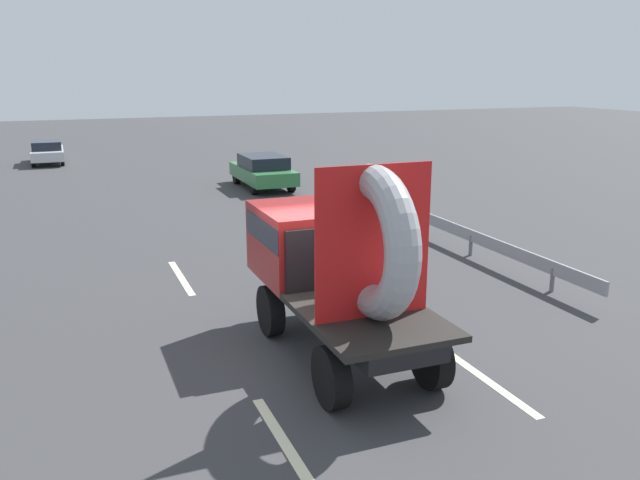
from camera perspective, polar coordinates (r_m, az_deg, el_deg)
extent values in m
plane|color=#38383A|center=(11.89, 0.48, -9.55)|extent=(120.00, 120.00, 0.00)
cylinder|color=black|center=(12.41, -4.33, -6.13)|extent=(0.28, 0.96, 0.96)
cylinder|color=black|center=(12.98, 2.87, -5.15)|extent=(0.28, 0.96, 0.96)
cylinder|color=black|center=(9.85, 0.99, -11.85)|extent=(0.28, 0.96, 0.96)
cylinder|color=black|center=(10.56, 9.66, -10.16)|extent=(0.28, 0.96, 0.96)
cube|color=black|center=(11.31, 1.89, -5.71)|extent=(1.30, 4.82, 0.25)
cube|color=maroon|center=(12.29, -0.67, -0.11)|extent=(2.00, 2.05, 1.35)
cube|color=black|center=(12.17, -0.59, 1.18)|extent=(2.02, 1.94, 0.44)
cube|color=black|center=(10.38, 4.17, -6.62)|extent=(2.00, 2.77, 0.10)
cube|color=black|center=(11.34, 1.29, -1.53)|extent=(1.80, 0.08, 1.10)
torus|color=#9E9EA3|center=(9.87, 4.69, -0.22)|extent=(0.53, 2.37, 2.37)
cube|color=red|center=(9.87, 4.69, -0.22)|extent=(1.90, 0.03, 2.37)
cylinder|color=black|center=(28.92, -7.28, 5.52)|extent=(0.22, 0.65, 0.65)
cylinder|color=black|center=(29.35, -4.29, 5.73)|extent=(0.22, 0.65, 0.65)
cylinder|color=black|center=(26.34, -5.78, 4.67)|extent=(0.22, 0.65, 0.65)
cylinder|color=black|center=(26.81, -2.53, 4.90)|extent=(0.22, 0.65, 0.65)
cube|color=#33723F|center=(27.80, -5.01, 5.79)|extent=(1.82, 4.24, 0.56)
cube|color=black|center=(27.63, -4.97, 6.85)|extent=(1.64, 2.38, 0.50)
cube|color=gray|center=(19.27, 10.39, 1.47)|extent=(0.06, 12.73, 0.32)
cylinder|color=slate|center=(15.66, 19.60, -3.29)|extent=(0.10, 0.10, 0.55)
cylinder|color=slate|center=(18.06, 13.01, -0.47)|extent=(0.10, 0.10, 0.55)
cylinder|color=slate|center=(20.66, 8.02, 1.68)|extent=(0.10, 0.10, 0.55)
cylinder|color=slate|center=(23.41, 4.18, 3.32)|extent=(0.10, 0.10, 0.55)
cube|color=beige|center=(9.11, -2.79, -17.71)|extent=(0.16, 2.87, 0.01)
cube|color=beige|center=(16.16, -12.02, -3.21)|extent=(0.16, 2.81, 0.01)
cube|color=beige|center=(11.18, 14.18, -11.65)|extent=(0.16, 2.70, 0.01)
cube|color=beige|center=(17.22, -0.13, -1.75)|extent=(0.16, 2.08, 0.01)
cylinder|color=black|center=(39.03, -23.64, 6.72)|extent=(0.19, 0.57, 0.57)
cylinder|color=black|center=(39.01, -21.61, 6.92)|extent=(0.19, 0.57, 0.57)
cylinder|color=black|center=(36.67, -23.71, 6.27)|extent=(0.19, 0.57, 0.57)
cylinder|color=black|center=(36.65, -21.55, 6.48)|extent=(0.19, 0.57, 0.57)
cube|color=silver|center=(37.81, -22.67, 6.97)|extent=(1.59, 3.72, 0.49)
cube|color=black|center=(37.67, -22.74, 7.65)|extent=(1.43, 2.08, 0.44)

